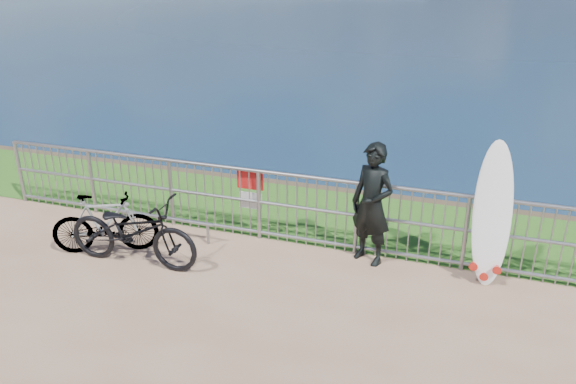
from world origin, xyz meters
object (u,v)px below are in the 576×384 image
at_px(surfer, 372,204).
at_px(surfboard, 492,220).
at_px(bicycle_near, 133,231).
at_px(bicycle_far, 105,223).

bearing_deg(surfer, surfboard, 24.00).
xyz_separation_m(surfboard, bicycle_near, (-4.65, -1.15, -0.37)).
xyz_separation_m(surfer, bicycle_far, (-3.69, -0.98, -0.42)).
xyz_separation_m(bicycle_near, bicycle_far, (-0.59, 0.18, -0.06)).
xyz_separation_m(surfer, bicycle_near, (-3.10, -1.16, -0.36)).
relative_size(bicycle_near, bicycle_far, 1.28).
height_order(surfer, bicycle_far, surfer).
bearing_deg(bicycle_far, surfer, -100.55).
height_order(surfboard, bicycle_far, surfboard).
bearing_deg(surfboard, surfer, 179.54).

